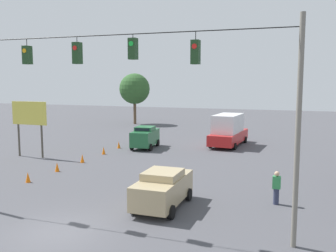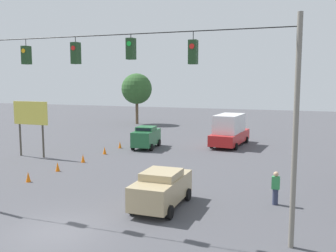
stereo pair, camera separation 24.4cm
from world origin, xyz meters
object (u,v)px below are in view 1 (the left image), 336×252
object	(u,v)px
traffic_cone_second	(57,167)
traffic_cone_fifth	(119,145)
overhead_signal_span	(78,93)
sedan_green_withflow_far	(145,137)
traffic_cone_nearest	(28,177)
box_truck_red_oncoming_deep	(228,130)
tree_horizon_left	(135,89)
sedan_tan_crossing_near	(163,188)
traffic_cone_fourth	(104,151)
traffic_cone_third	(82,158)
roadside_billboard	(29,117)
pedestrian	(276,188)

from	to	relation	value
traffic_cone_second	traffic_cone_fifth	xyz separation A→B (m)	(0.05, -9.47, 0.00)
overhead_signal_span	traffic_cone_second	size ratio (longest dim) A/B	28.90
sedan_green_withflow_far	traffic_cone_nearest	xyz separation A→B (m)	(2.23, 13.32, -0.73)
box_truck_red_oncoming_deep	tree_horizon_left	world-z (taller)	tree_horizon_left
overhead_signal_span	sedan_green_withflow_far	size ratio (longest dim) A/B	4.51
sedan_tan_crossing_near	traffic_cone_fourth	bearing A→B (deg)	-49.23
traffic_cone_fifth	tree_horizon_left	world-z (taller)	tree_horizon_left
traffic_cone_fourth	traffic_cone_third	bearing A→B (deg)	90.96
traffic_cone_fifth	roadside_billboard	size ratio (longest dim) A/B	0.14
traffic_cone_third	traffic_cone_fifth	distance (m)	6.44
sedan_tan_crossing_near	sedan_green_withflow_far	bearing A→B (deg)	-64.07
overhead_signal_span	traffic_cone_third	distance (m)	13.02
box_truck_red_oncoming_deep	sedan_green_withflow_far	bearing A→B (deg)	28.78
overhead_signal_span	box_truck_red_oncoming_deep	world-z (taller)	overhead_signal_span
pedestrian	box_truck_red_oncoming_deep	bearing A→B (deg)	-71.66
pedestrian	traffic_cone_fourth	bearing A→B (deg)	-30.35
overhead_signal_span	roadside_billboard	world-z (taller)	overhead_signal_span
sedan_green_withflow_far	pedestrian	bearing A→B (deg)	134.92
box_truck_red_oncoming_deep	traffic_cone_nearest	distance (m)	19.57
sedan_tan_crossing_near	traffic_cone_third	bearing A→B (deg)	-38.66
traffic_cone_second	traffic_cone_fifth	distance (m)	9.47
sedan_green_withflow_far	traffic_cone_third	size ratio (longest dim) A/B	6.41
overhead_signal_span	traffic_cone_fifth	bearing A→B (deg)	-68.63
sedan_green_withflow_far	traffic_cone_nearest	bearing A→B (deg)	80.49
sedan_tan_crossing_near	traffic_cone_fifth	xyz separation A→B (m)	(9.47, -13.90, -0.64)
traffic_cone_fifth	sedan_green_withflow_far	bearing A→B (deg)	-157.99
traffic_cone_fifth	pedestrian	xyz separation A→B (m)	(-14.75, 11.60, 0.54)
traffic_cone_fifth	pedestrian	bearing A→B (deg)	141.83
traffic_cone_third	tree_horizon_left	xyz separation A→B (m)	(6.90, -24.92, 4.74)
traffic_cone_second	traffic_cone_third	size ratio (longest dim) A/B	1.00
traffic_cone_fourth	traffic_cone_fifth	xyz separation A→B (m)	(0.09, -3.02, 0.00)
overhead_signal_span	sedan_green_withflow_far	world-z (taller)	overhead_signal_span
pedestrian	traffic_cone_third	bearing A→B (deg)	-19.47
sedan_green_withflow_far	roadside_billboard	world-z (taller)	roadside_billboard
overhead_signal_span	traffic_cone_fifth	size ratio (longest dim) A/B	28.90
box_truck_red_oncoming_deep	pedestrian	bearing A→B (deg)	108.34
traffic_cone_second	pedestrian	size ratio (longest dim) A/B	0.38
traffic_cone_fifth	tree_horizon_left	xyz separation A→B (m)	(6.75, -18.49, 4.74)
sedan_green_withflow_far	traffic_cone_third	bearing A→B (deg)	73.91
overhead_signal_span	traffic_cone_third	size ratio (longest dim) A/B	28.90
sedan_green_withflow_far	pedestrian	size ratio (longest dim) A/B	2.42
roadside_billboard	pedestrian	distance (m)	20.74
traffic_cone_nearest	tree_horizon_left	bearing A→B (deg)	-77.61
traffic_cone_third	pedestrian	size ratio (longest dim) A/B	0.38
overhead_signal_span	pedestrian	bearing A→B (deg)	-149.63
tree_horizon_left	pedestrian	bearing A→B (deg)	125.55
roadside_billboard	sedan_tan_crossing_near	bearing A→B (deg)	151.26
box_truck_red_oncoming_deep	traffic_cone_fifth	bearing A→B (deg)	27.20
traffic_cone_nearest	traffic_cone_fourth	world-z (taller)	same
traffic_cone_second	traffic_cone_nearest	bearing A→B (deg)	89.75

